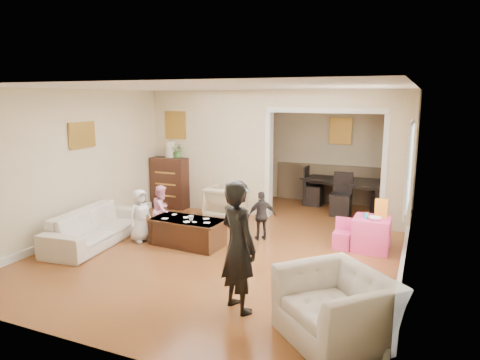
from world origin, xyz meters
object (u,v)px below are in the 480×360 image
at_px(dining_table, 346,194).
at_px(child_toddler, 262,216).
at_px(play_table, 371,234).
at_px(table_lamp, 170,149).
at_px(armchair_front, 336,307).
at_px(sofa, 96,227).
at_px(child_kneel_b, 162,210).
at_px(armchair_back, 226,202).
at_px(coffee_table, 188,232).
at_px(adult_person, 238,246).
at_px(cyan_cup, 366,216).
at_px(coffee_cup, 191,218).
at_px(child_kneel_a, 140,215).
at_px(dresser, 171,182).

relative_size(dining_table, child_toddler, 2.17).
xyz_separation_m(play_table, child_toddler, (-1.83, -0.20, 0.16)).
distance_m(table_lamp, dining_table, 4.06).
xyz_separation_m(armchair_front, table_lamp, (-4.49, 4.00, 0.96)).
relative_size(play_table, dining_table, 0.31).
height_order(play_table, child_toddler, child_toddler).
bearing_deg(dining_table, child_toddler, -95.47).
distance_m(sofa, table_lamp, 2.82).
height_order(armchair_front, child_kneel_b, child_kneel_b).
xyz_separation_m(armchair_back, armchair_front, (2.97, -3.65, 0.02)).
distance_m(coffee_table, dining_table, 4.08).
xyz_separation_m(coffee_table, adult_person, (1.68, -1.72, 0.55)).
height_order(armchair_back, cyan_cup, armchair_back).
bearing_deg(table_lamp, child_kneel_b, -62.42).
relative_size(armchair_back, coffee_cup, 8.08).
xyz_separation_m(sofa, coffee_table, (1.48, 0.54, -0.07)).
relative_size(coffee_table, child_kneel_a, 1.31).
distance_m(adult_person, child_kneel_a, 3.00).
relative_size(armchair_back, adult_person, 0.47).
bearing_deg(child_toddler, coffee_table, -0.46).
bearing_deg(armchair_front, table_lamp, -179.13).
height_order(table_lamp, coffee_cup, table_lamp).
distance_m(cyan_cup, child_kneel_b, 3.53).
bearing_deg(dining_table, table_lamp, -144.45).
bearing_deg(coffee_table, play_table, 18.36).
relative_size(sofa, table_lamp, 5.53).
bearing_deg(armchair_back, dining_table, -139.48).
height_order(armchair_back, dining_table, armchair_back).
bearing_deg(table_lamp, sofa, -86.65).
relative_size(armchair_front, table_lamp, 3.01).
xyz_separation_m(coffee_cup, child_toddler, (0.95, 0.80, -0.06)).
bearing_deg(armchair_back, play_table, 165.77).
bearing_deg(table_lamp, child_kneel_a, -70.72).
xyz_separation_m(dresser, child_kneel_a, (0.78, -2.23, -0.11)).
relative_size(sofa, cyan_cup, 24.87).
bearing_deg(coffee_cup, dresser, 129.07).
height_order(play_table, child_kneel_b, child_kneel_b).
xyz_separation_m(dresser, child_toddler, (2.68, -1.33, -0.14)).
bearing_deg(table_lamp, play_table, -14.04).
bearing_deg(coffee_cup, cyan_cup, 19.63).
relative_size(sofa, child_kneel_a, 2.17).
relative_size(dresser, cyan_cup, 14.21).
xyz_separation_m(play_table, child_kneel_b, (-3.58, -0.65, 0.18)).
xyz_separation_m(armchair_front, child_toddler, (-1.81, 2.66, 0.08)).
xyz_separation_m(coffee_table, child_toddler, (1.05, 0.75, 0.20)).
bearing_deg(adult_person, table_lamp, -17.92).
distance_m(dining_table, adult_person, 5.29).
bearing_deg(armchair_back, child_kneel_b, 68.14).
height_order(coffee_table, play_table, play_table).
bearing_deg(dresser, coffee_table, -51.93).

